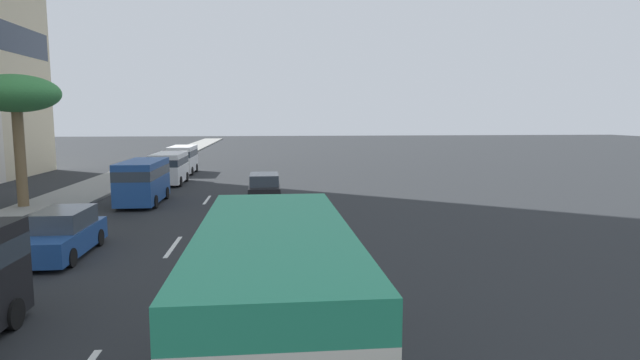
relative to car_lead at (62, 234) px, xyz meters
The scene contains 11 objects.
ground_plane 17.04m from the car_lead, 12.39° to the right, with size 198.00×198.00×0.00m, color #26282B.
sidewalk_right 17.26m from the car_lead, 15.44° to the left, with size 162.00×3.88×0.15m, color gray.
lane_stripe_mid 3.85m from the car_lead, 75.81° to the right, with size 3.20×0.16×0.01m, color silver.
lane_stripe_far 12.62m from the car_lead, 16.85° to the right, with size 3.20×0.16×0.01m, color silver.
car_lead is the anchor object (origin of this frame).
van_second 26.84m from the car_lead, ahead, with size 4.85×2.09×2.39m.
car_third 13.56m from the car_lead, 31.36° to the right, with size 4.61×1.86×1.59m.
van_fourth 11.08m from the car_lead, ahead, with size 5.34×2.13×2.45m.
van_fifth 19.70m from the car_lead, ahead, with size 4.88×2.15×2.29m.
minibus_seventh 13.09m from the car_lead, 145.72° to the right, with size 6.64×2.44×3.23m.
palm_tree 12.73m from the car_lead, 30.00° to the left, with size 4.38×4.38×6.96m.
Camera 1 is at (-3.72, -3.61, 4.90)m, focal length 28.82 mm.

